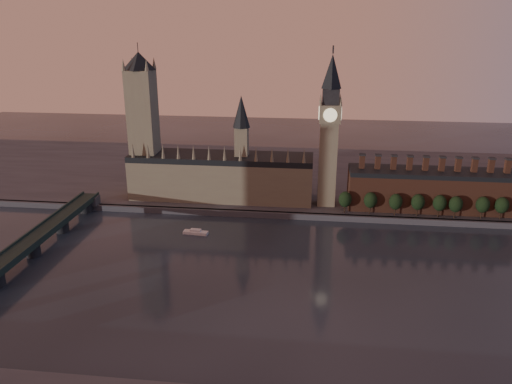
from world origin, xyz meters
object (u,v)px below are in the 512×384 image
Objects in this scene: westminster_bridge at (12,260)px; big_ben at (329,130)px; river_boat at (196,232)px; victoria_tower at (143,121)px.

big_ben is at bearing 34.33° from westminster_bridge.
westminster_bridge is 12.71× the size of river_boat.
big_ben is 6.80× the size of river_boat.
big_ben is 111.41m from river_boat.
river_boat is (49.03, -57.52, -57.91)m from victoria_tower.
victoria_tower reaches higher than big_ben.
victoria_tower is 130.12m from big_ben.
westminster_bridge is at bearing -139.40° from river_boat.
big_ben is (130.00, -5.00, -2.26)m from victoria_tower.
big_ben is 205.83m from westminster_bridge.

